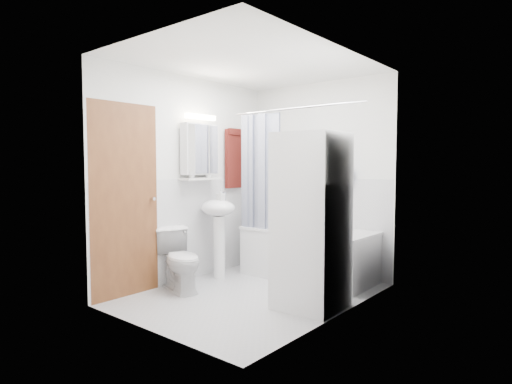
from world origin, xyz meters
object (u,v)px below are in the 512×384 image
Objects in this scene: bathtub at (308,251)px; washer_dryer at (311,221)px; sink at (218,220)px; toilet at (180,260)px.

washer_dryer is (0.58, -0.87, 0.50)m from bathtub.
bathtub is 0.94× the size of washer_dryer.
washer_dryer is (1.43, -0.20, 0.13)m from sink.
sink is 0.73m from toilet.
toilet is (-0.81, -1.30, 0.00)m from bathtub.
bathtub is at bearing -15.07° from toilet.
sink is at bearing 20.00° from toilet.
washer_dryer is at bearing -55.90° from toilet.
sink is at bearing -141.63° from bathtub.
sink is 1.45m from washer_dryer.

